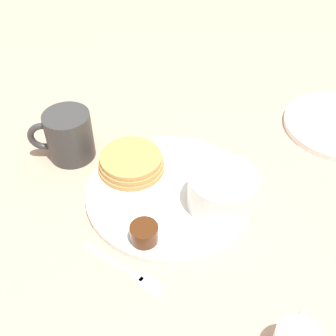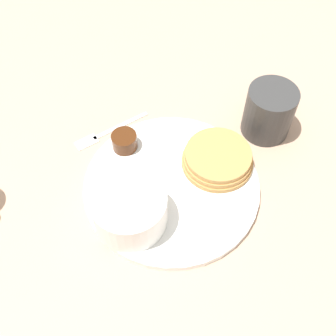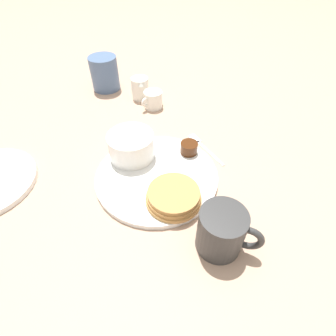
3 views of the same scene
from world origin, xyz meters
TOP-DOWN VIEW (x-y plane):
  - ground_plane at (0.00, 0.00)m, footprint 4.00×4.00m
  - plate at (0.00, 0.00)m, footprint 0.27×0.27m
  - pancake_stack at (-0.07, 0.03)m, footprint 0.11×0.11m
  - bowl at (0.08, -0.01)m, footprint 0.10×0.10m
  - syrup_cup at (-0.01, -0.10)m, footprint 0.04×0.04m
  - butter_ramekin at (0.10, -0.03)m, footprint 0.05×0.05m
  - coffee_mug at (-0.19, 0.05)m, footprint 0.11×0.08m
  - fork at (-0.02, -0.16)m, footprint 0.13×0.06m

SIDE VIEW (x-z plane):
  - ground_plane at x=0.00m, z-range 0.00..0.00m
  - fork at x=-0.02m, z-range 0.00..0.00m
  - plate at x=0.00m, z-range 0.00..0.01m
  - pancake_stack at x=-0.07m, z-range 0.01..0.04m
  - syrup_cup at x=-0.01m, z-range 0.01..0.04m
  - butter_ramekin at x=0.10m, z-range 0.01..0.05m
  - coffee_mug at x=-0.19m, z-range 0.00..0.09m
  - bowl at x=0.08m, z-range 0.01..0.07m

